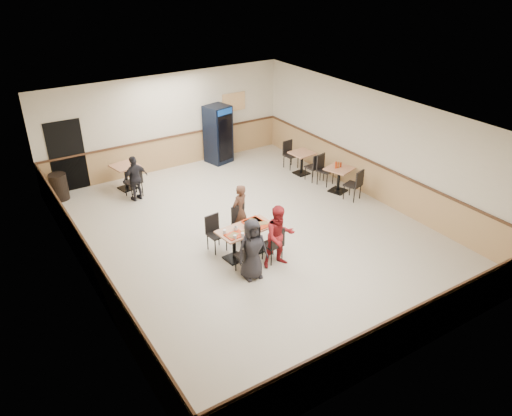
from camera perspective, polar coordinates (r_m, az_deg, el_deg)
ground at (r=12.46m, az=-0.42°, el=-2.95°), size 10.00×10.00×0.00m
room_shell at (r=14.97m, az=0.15°, el=5.04°), size 10.00×10.00×10.00m
main_table at (r=11.42m, az=-1.19°, el=-3.32°), size 1.37×0.78×0.70m
main_chairs at (r=11.41m, az=-1.37°, el=-3.49°), size 1.30×1.64×0.89m
diner_woman_left at (r=10.55m, az=-0.42°, el=-4.74°), size 0.72×0.51×1.39m
diner_woman_right at (r=10.93m, az=2.69°, el=-3.27°), size 0.79×0.66×1.47m
diner_man_opposite at (r=12.10m, az=-1.87°, el=-0.30°), size 0.57×0.47×1.35m
lone_diner at (r=14.24m, az=-13.62°, el=3.32°), size 0.82×0.47×1.31m
tabletop_clutter at (r=11.30m, az=-0.94°, el=-2.18°), size 1.16×0.69×0.12m
side_table_near at (r=14.59m, az=9.45°, el=3.63°), size 0.86×0.86×0.74m
side_table_near_chair_south at (r=14.21m, az=11.00°, el=2.71°), size 0.54×0.54×0.93m
side_table_near_chair_north at (r=15.00m, az=7.97°, el=4.34°), size 0.54×0.54×0.93m
side_table_far at (r=15.64m, az=5.26°, el=5.52°), size 0.71×0.71×0.71m
side_table_far_chair_south at (r=15.24m, az=6.55°, el=4.75°), size 0.45×0.45×0.90m
side_table_far_chair_north at (r=16.07m, az=4.03°, el=6.10°), size 0.45×0.45×0.90m
condiment_caddy at (r=14.47m, az=9.33°, el=4.89°), size 0.23×0.06×0.20m
back_table at (r=15.05m, az=-14.67°, el=3.87°), size 0.82×0.82×0.75m
back_table_chair_lone at (r=14.53m, az=-13.88°, el=3.00°), size 0.51×0.51×0.94m
pepsi_cooler at (r=16.40m, az=-4.35°, el=8.40°), size 0.86×0.86×1.89m
trash_bin at (r=15.04m, az=-21.59°, el=2.27°), size 0.48×0.48×0.76m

